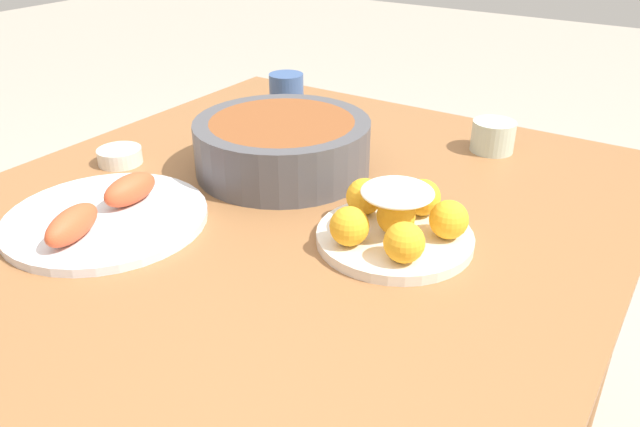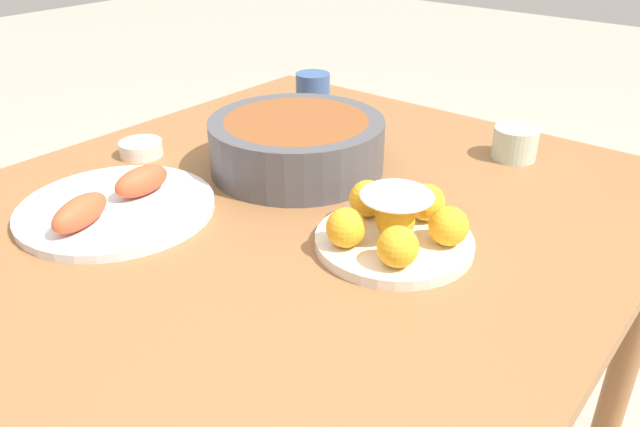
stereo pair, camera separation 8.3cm
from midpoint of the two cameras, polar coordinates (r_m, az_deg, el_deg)
dining_table at (r=1.01m, az=-3.79°, el=-5.78°), size 1.36×1.04×0.75m
cake_plate at (r=0.91m, az=9.55°, el=-1.18°), size 0.23×0.23×0.09m
serving_bowl at (r=1.14m, az=-0.03°, el=6.41°), size 0.32×0.32×0.10m
sauce_bowl at (r=1.25m, az=-14.23°, el=5.79°), size 0.08×0.08×0.03m
seafood_platter at (r=1.04m, az=-16.03°, el=0.66°), size 0.31×0.31×0.06m
cup_near at (r=1.27m, az=19.24°, el=6.05°), size 0.08×0.08×0.06m
cup_far at (r=1.47m, az=1.01°, el=11.06°), size 0.08×0.08×0.08m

